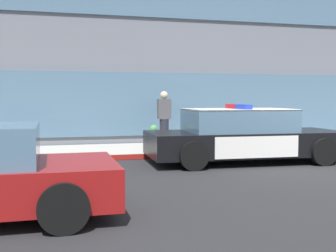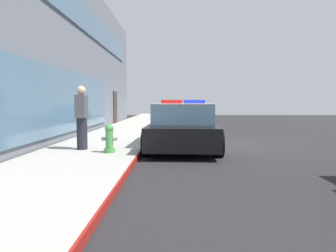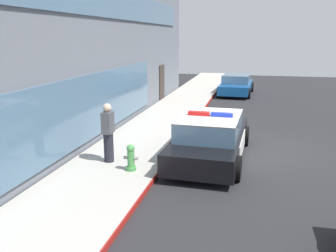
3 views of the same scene
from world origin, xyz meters
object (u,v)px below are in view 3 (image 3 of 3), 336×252
Objects in this scene: fire_hydrant at (131,158)px; pedestrian_on_sidewalk at (108,133)px; police_cruiser at (210,137)px; car_down_street at (236,85)px.

fire_hydrant is 0.42× the size of pedestrian_on_sidewalk.
pedestrian_on_sidewalk is at bearing 118.72° from police_cruiser.
pedestrian_on_sidewalk is at bearing 58.31° from fire_hydrant.
pedestrian_on_sidewalk is (0.53, 0.85, 0.51)m from fire_hydrant.
fire_hydrant is 15.15m from car_down_street.
pedestrian_on_sidewalk is (-1.38, 2.77, 0.33)m from police_cruiser.
pedestrian_on_sidewalk reaches higher than fire_hydrant.
car_down_street is (15.01, -2.04, 0.13)m from fire_hydrant.
car_down_street is at bearing 1.69° from police_cruiser.
police_cruiser is 2.97× the size of pedestrian_on_sidewalk.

